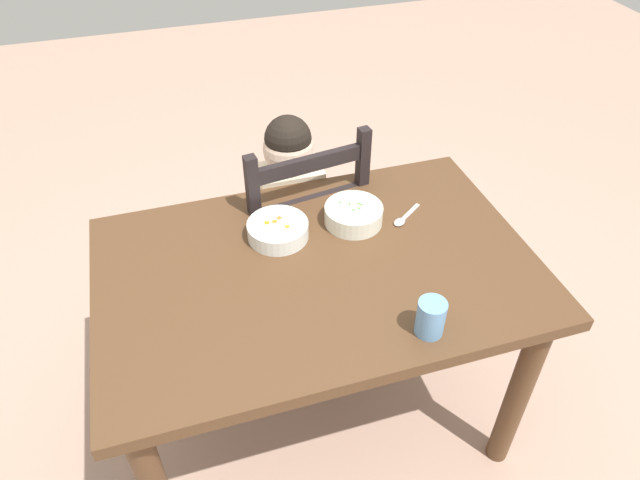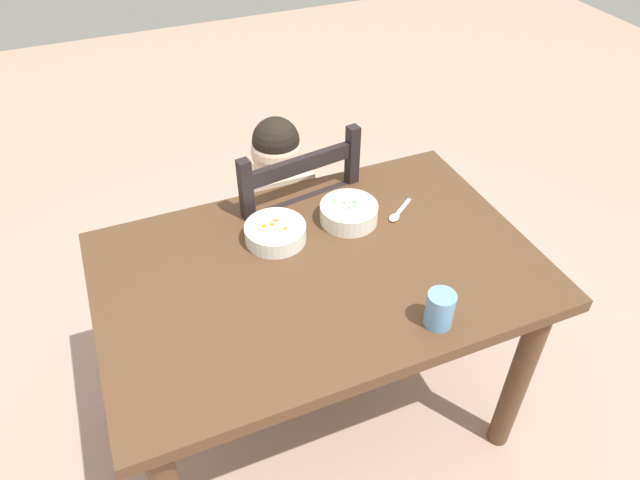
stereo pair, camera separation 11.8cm
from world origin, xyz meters
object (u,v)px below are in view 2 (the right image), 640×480
Objects in this scene: dining_chair at (285,242)px; child_figure at (282,205)px; bowl_of_peas at (349,212)px; spoon at (397,214)px; dining_table at (319,294)px; bowl_of_carrots at (275,232)px; drinking_cup at (440,309)px.

child_figure is at bearing -148.23° from dining_chair.
child_figure is (-0.01, -0.00, 0.17)m from dining_chair.
bowl_of_peas is (0.12, -0.29, 0.14)m from child_figure.
child_figure is 0.44m from spoon.
dining_table is 1.30× the size of child_figure.
dining_table is 1.31× the size of dining_chair.
bowl_of_peas is at bearing 43.61° from dining_table.
bowl_of_carrots is at bearing -180.00° from bowl_of_peas.
bowl_of_carrots is at bearing 116.20° from dining_table.
dining_chair is 7.64× the size of spoon.
dining_chair reaches higher than spoon.
bowl_of_carrots is (-0.08, 0.15, 0.14)m from dining_table.
child_figure is 9.45× the size of drinking_cup.
drinking_cup is (0.19, -0.31, 0.16)m from dining_table.
dining_chair is 0.51m from spoon.
spoon is at bearing 74.86° from drinking_cup.
bowl_of_peas is 1.77× the size of drinking_cup.
bowl_of_carrots reaches higher than dining_table.
drinking_cup is at bearing -78.73° from child_figure.
drinking_cup reaches higher than bowl_of_carrots.
child_figure is at bearing 84.53° from dining_table.
bowl_of_peas is 0.98× the size of bowl_of_carrots.
dining_chair is at bearing 31.77° from child_figure.
child_figure reaches higher than drinking_cup.
dining_table is at bearing -159.24° from spoon.
dining_chair is 0.85m from drinking_cup.
child_figure is 0.35m from bowl_of_peas.
bowl_of_peas is at bearing -68.02° from child_figure.
spoon is at bearing -52.13° from dining_chair.
bowl_of_carrots is (-0.13, -0.30, 0.31)m from dining_chair.
bowl_of_carrots is 0.39m from spoon.
child_figure reaches higher than spoon.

